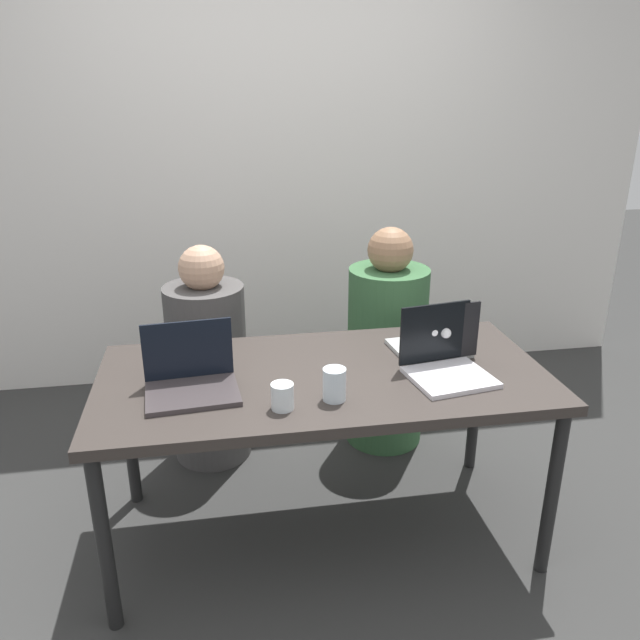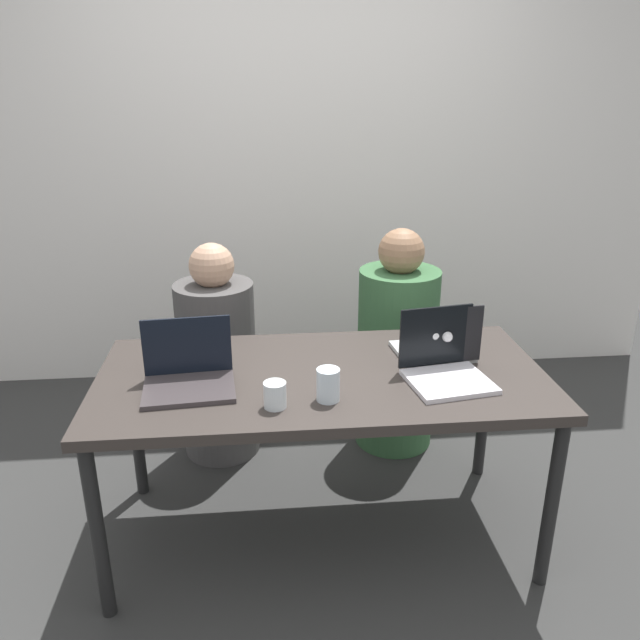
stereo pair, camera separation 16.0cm
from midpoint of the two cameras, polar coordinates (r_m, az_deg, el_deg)
ground_plane at (r=2.70m, az=1.95°, el=-18.79°), size 12.00×12.00×0.00m
back_wall at (r=3.70m, az=-1.06°, el=14.70°), size 4.50×0.10×2.65m
desk at (r=2.34m, az=2.15°, el=-6.26°), size 1.65×0.79×0.72m
person_on_left at (r=3.01m, az=-7.83°, el=-3.95°), size 0.42×0.42×1.06m
person_on_right at (r=3.09m, az=8.49°, el=-2.93°), size 0.46×0.46×1.10m
laptop_back_right at (r=2.47m, az=12.46°, el=-2.36°), size 0.31×0.29×0.24m
laptop_front_right at (r=2.31m, az=13.23°, el=-4.05°), size 0.32×0.31×0.25m
laptop_front_left at (r=2.22m, az=-9.94°, el=-4.87°), size 0.33×0.28×0.23m
water_glass_left at (r=2.06m, az=-1.92°, el=-7.04°), size 0.08×0.08×0.09m
water_glass_center at (r=2.10m, az=2.92°, el=-6.15°), size 0.08×0.08×0.11m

